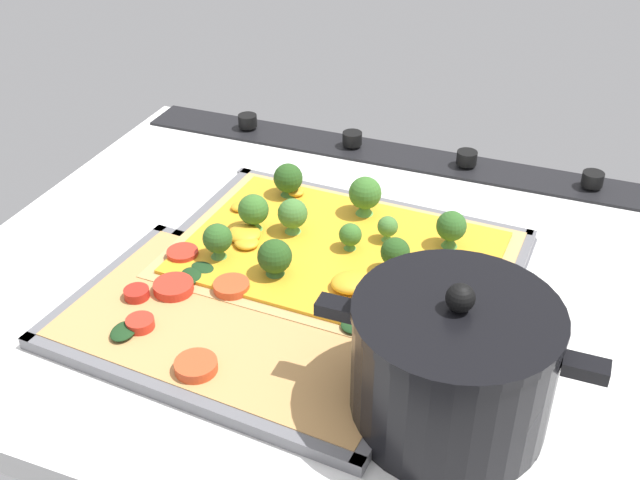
# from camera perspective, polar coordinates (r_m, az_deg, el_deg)

# --- Properties ---
(ground_plane) EXTENTS (0.83, 0.67, 0.03)m
(ground_plane) POSITION_cam_1_polar(r_m,az_deg,el_deg) (0.87, 0.91, -3.43)
(ground_plane) COLOR white
(stove_control_panel) EXTENTS (0.79, 0.07, 0.03)m
(stove_control_panel) POSITION_cam_1_polar(r_m,az_deg,el_deg) (1.11, 6.43, 6.18)
(stove_control_panel) COLOR black
(stove_control_panel) RESTS_ON ground_plane
(baking_tray_front) EXTENTS (0.40, 0.30, 0.01)m
(baking_tray_front) POSITION_cam_1_polar(r_m,az_deg,el_deg) (0.88, 1.33, -1.59)
(baking_tray_front) COLOR slate
(baking_tray_front) RESTS_ON ground_plane
(broccoli_pizza) EXTENTS (0.38, 0.27, 0.06)m
(broccoli_pizza) POSITION_cam_1_polar(r_m,az_deg,el_deg) (0.87, 0.88, -0.47)
(broccoli_pizza) COLOR tan
(broccoli_pizza) RESTS_ON baking_tray_front
(baking_tray_back) EXTENTS (0.38, 0.26, 0.01)m
(baking_tray_back) POSITION_cam_1_polar(r_m,az_deg,el_deg) (0.79, -5.82, -6.51)
(baking_tray_back) COLOR slate
(baking_tray_back) RESTS_ON ground_plane
(veggie_pizza_back) EXTENTS (0.35, 0.23, 0.02)m
(veggie_pizza_back) POSITION_cam_1_polar(r_m,az_deg,el_deg) (0.79, -6.32, -5.95)
(veggie_pizza_back) COLOR tan
(veggie_pizza_back) RESTS_ON baking_tray_back
(cooking_pot) EXTENTS (0.24, 0.17, 0.14)m
(cooking_pot) POSITION_cam_1_polar(r_m,az_deg,el_deg) (0.67, 9.64, -8.97)
(cooking_pot) COLOR black
(cooking_pot) RESTS_ON ground_plane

